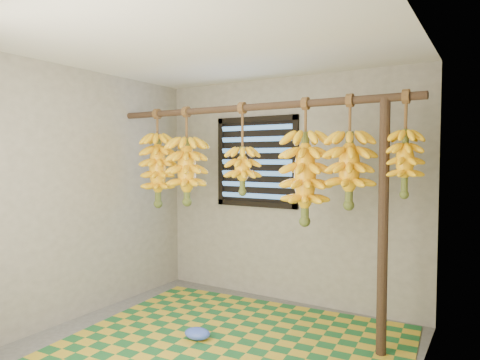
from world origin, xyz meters
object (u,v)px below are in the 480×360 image
Objects in this scene: woven_mat at (236,344)px; banana_bunch_d at (349,170)px; banana_bunch_c at (242,170)px; banana_bunch_f at (405,163)px; banana_bunch_a at (158,170)px; banana_bunch_e at (305,178)px; support_post at (383,229)px; banana_bunch_b at (187,171)px; plastic_bag at (197,334)px.

banana_bunch_d is at bearing 27.99° from woven_mat.
banana_bunch_f is (1.42, -0.00, 0.08)m from banana_bunch_c.
banana_bunch_e is (1.65, -0.00, -0.04)m from banana_bunch_a.
banana_bunch_e is (0.62, 0.00, -0.06)m from banana_bunch_c.
support_post is 2.50× the size of banana_bunch_f.
banana_bunch_b is 1.26m from banana_bunch_e.
banana_bunch_f is (0.80, -0.00, 0.13)m from banana_bunch_e.
support_post is 0.75m from banana_bunch_e.
banana_bunch_b is 1.21× the size of banana_bunch_f.
support_post is at bearing 0.00° from banana_bunch_c.
banana_bunch_c reaches higher than plastic_bag.
banana_bunch_a and banana_bunch_f have the same top height.
plastic_bag is 1.71m from banana_bunch_a.
banana_bunch_e is 1.33× the size of banana_bunch_f.
banana_bunch_b is 0.65m from banana_bunch_c.
plastic_bag is 0.23× the size of banana_bunch_a.
banana_bunch_c is (-0.19, 0.43, 1.43)m from woven_mat.
woven_mat is at bearing -26.96° from banana_bunch_b.
support_post is at bearing 0.00° from banana_bunch_d.
banana_bunch_f is (1.55, 0.52, 1.45)m from plastic_bag.
banana_bunch_a and banana_bunch_e have the same top height.
support_post is 1.34m from banana_bunch_c.
banana_bunch_d reaches higher than support_post.
support_post is 1.99× the size of banana_bunch_a.
banana_bunch_a is (-1.22, 0.43, 1.41)m from woven_mat.
banana_bunch_f reaches higher than woven_mat.
banana_bunch_e is at bearing 180.00° from banana_bunch_f.
banana_bunch_a and banana_bunch_c have the same top height.
woven_mat is 2.81× the size of banana_bunch_b.
banana_bunch_b is 1.07× the size of banana_bunch_d.
woven_mat is at bearing -19.23° from banana_bunch_a.
banana_bunch_e reaches higher than woven_mat.
banana_bunch_f is at bearing -0.00° from banana_bunch_b.
banana_bunch_e is at bearing 180.00° from banana_bunch_d.
banana_bunch_c is 0.93× the size of banana_bunch_d.
banana_bunch_b is at bearing 180.00° from banana_bunch_f.
banana_bunch_a reaches higher than plastic_bag.
banana_bunch_e is at bearing -0.00° from banana_bunch_a.
banana_bunch_b is at bearing 180.00° from support_post.
banana_bunch_b and banana_bunch_c have the same top height.
banana_bunch_b is at bearing 153.04° from woven_mat.
banana_bunch_c is at bearing 76.00° from plastic_bag.
banana_bunch_e and banana_bunch_f have the same top height.
banana_bunch_a is at bearing 180.00° from support_post.
banana_bunch_c reaches higher than support_post.
banana_bunch_f is (2.06, -0.00, 0.09)m from banana_bunch_b.
banana_bunch_d is at bearing 24.97° from plastic_bag.
banana_bunch_e is (-0.65, 0.00, 0.38)m from support_post.
woven_mat is 1.50m from banana_bunch_c.
banana_bunch_a is at bearing 180.00° from banana_bunch_e.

